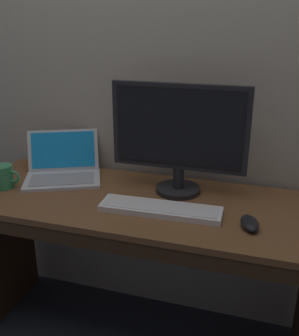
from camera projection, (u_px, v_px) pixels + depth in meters
desk at (135, 246)px, 1.66m from camera, size 1.46×0.57×0.74m
laptop_silver at (63, 168)px, 1.80m from camera, size 0.42×0.40×0.19m
external_monitor at (179, 137)px, 1.57m from camera, size 0.55×0.19×0.45m
wired_keyboard at (160, 209)px, 1.48m from camera, size 0.47×0.14×0.02m
computer_mouse at (250, 223)px, 1.37m from camera, size 0.09×0.13×0.03m
coffee_mug at (4, 177)px, 1.69m from camera, size 0.13×0.09×0.10m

